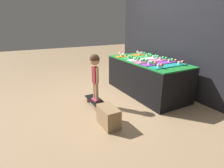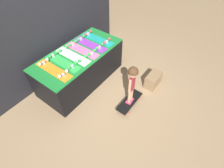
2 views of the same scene
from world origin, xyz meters
name	(u,v)px [view 2 (image 2 of 2)]	position (x,y,z in m)	size (l,w,h in m)	color
ground_plane	(102,91)	(0.00, 0.00, 0.00)	(16.00, 16.00, 0.00)	#9E7F5B
back_wall	(46,6)	(0.00, 1.13, 1.40)	(3.35, 0.10, 2.80)	black
display_rack	(80,67)	(0.00, 0.54, 0.34)	(1.74, 0.82, 0.69)	black
skateboard_orange_on_rack	(54,70)	(-0.57, 0.54, 0.70)	(0.18, 0.73, 0.09)	orange
skateboard_green_on_rack	(63,62)	(-0.34, 0.57, 0.70)	(0.18, 0.73, 0.09)	green
skateboard_white_on_rack	(73,56)	(-0.11, 0.55, 0.70)	(0.18, 0.73, 0.09)	white
skateboard_pink_on_rack	(82,50)	(0.11, 0.54, 0.70)	(0.18, 0.73, 0.09)	pink
skateboard_purple_on_rack	(90,44)	(0.34, 0.54, 0.70)	(0.18, 0.73, 0.09)	purple
skateboard_teal_on_rack	(97,39)	(0.57, 0.55, 0.70)	(0.18, 0.73, 0.09)	teal
skateboard_on_floor	(130,102)	(0.05, -0.61, 0.07)	(0.61, 0.20, 0.09)	black
child	(132,79)	(0.05, -0.61, 0.66)	(0.20, 0.17, 0.82)	#E03D6B
storage_box	(153,80)	(0.74, -0.72, 0.14)	(0.37, 0.21, 0.28)	#8E704C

